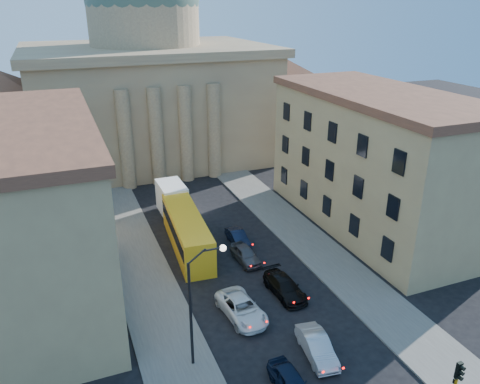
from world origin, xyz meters
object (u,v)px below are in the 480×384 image
object	(u,v)px
car_right_near	(317,346)
box_truck	(174,203)
street_lamp	(198,298)
car_left_near	(291,382)
city_bus	(187,231)

from	to	relation	value
car_right_near	box_truck	world-z (taller)	box_truck
car_right_near	street_lamp	bearing A→B (deg)	170.70
car_right_near	box_truck	bearing A→B (deg)	105.43
car_left_near	box_truck	world-z (taller)	box_truck
car_left_near	car_right_near	xyz separation A→B (m)	(3.19, 2.23, 0.04)
street_lamp	box_truck	world-z (taller)	street_lamp
car_left_near	city_bus	bearing A→B (deg)	91.57
car_left_near	box_truck	distance (m)	27.89
street_lamp	car_right_near	world-z (taller)	street_lamp
street_lamp	city_bus	world-z (taller)	street_lamp
car_left_near	city_bus	distance (m)	20.61
car_left_near	box_truck	bearing A→B (deg)	89.65
box_truck	street_lamp	bearing A→B (deg)	-100.79
street_lamp	box_truck	distance (m)	23.93
car_right_near	city_bus	bearing A→B (deg)	110.29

